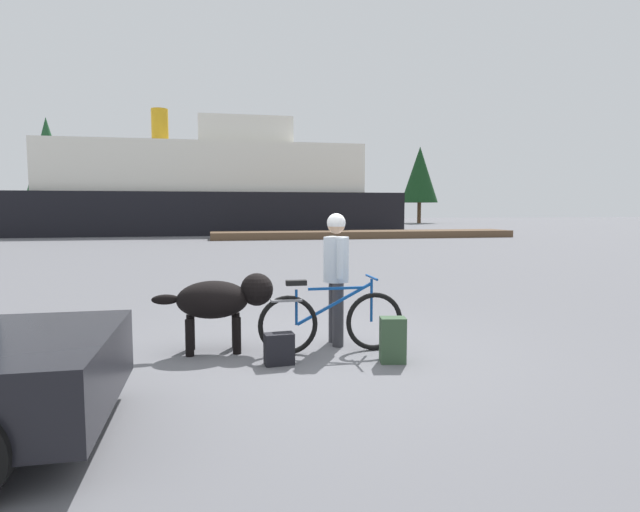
# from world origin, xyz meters

# --- Properties ---
(ground_plane) EXTENTS (160.00, 160.00, 0.00)m
(ground_plane) POSITION_xyz_m (0.00, 0.00, 0.00)
(ground_plane) COLOR slate
(bicycle) EXTENTS (1.77, 0.44, 0.91)m
(bicycle) POSITION_xyz_m (0.26, -0.06, 0.38)
(bicycle) COLOR black
(bicycle) RESTS_ON ground_plane
(person_cyclist) EXTENTS (0.32, 0.53, 1.66)m
(person_cyclist) POSITION_xyz_m (0.41, 0.31, 0.99)
(person_cyclist) COLOR #333338
(person_cyclist) RESTS_ON ground_plane
(dog) EXTENTS (1.43, 0.53, 0.94)m
(dog) POSITION_xyz_m (-1.01, 0.27, 0.63)
(dog) COLOR black
(dog) RESTS_ON ground_plane
(backpack) EXTENTS (0.31, 0.25, 0.51)m
(backpack) POSITION_xyz_m (0.85, -0.59, 0.26)
(backpack) COLOR #334C33
(backpack) RESTS_ON ground_plane
(handbag_pannier) EXTENTS (0.34, 0.21, 0.35)m
(handbag_pannier) POSITION_xyz_m (-0.41, -0.41, 0.18)
(handbag_pannier) COLOR black
(handbag_pannier) RESTS_ON ground_plane
(dock_pier) EXTENTS (17.55, 2.51, 0.40)m
(dock_pier) POSITION_xyz_m (7.49, 23.19, 0.20)
(dock_pier) COLOR brown
(dock_pier) RESTS_ON ground_plane
(ferry_boat) EXTENTS (25.49, 8.47, 8.33)m
(ferry_boat) POSITION_xyz_m (-1.34, 31.03, 2.89)
(ferry_boat) COLOR black
(ferry_boat) RESTS_ON ground_plane
(pine_tree_far_left) EXTENTS (3.96, 3.96, 10.35)m
(pine_tree_far_left) POSITION_xyz_m (-16.60, 48.80, 6.60)
(pine_tree_far_left) COLOR #4C331E
(pine_tree_far_left) RESTS_ON ground_plane
(pine_tree_center) EXTENTS (4.10, 4.10, 9.01)m
(pine_tree_center) POSITION_xyz_m (1.20, 51.16, 5.77)
(pine_tree_center) COLOR #4C331E
(pine_tree_center) RESTS_ON ground_plane
(pine_tree_far_right) EXTENTS (4.14, 4.14, 8.63)m
(pine_tree_far_right) POSITION_xyz_m (21.87, 50.21, 5.47)
(pine_tree_far_right) COLOR #4C331E
(pine_tree_far_right) RESTS_ON ground_plane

